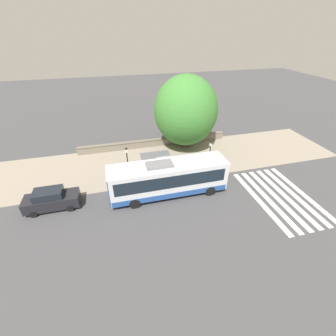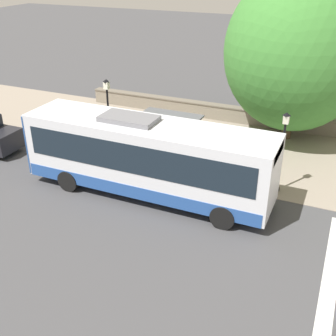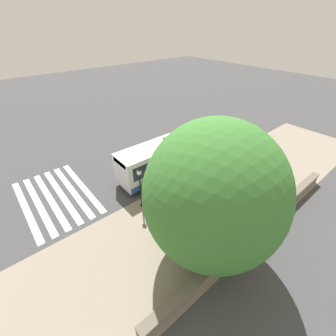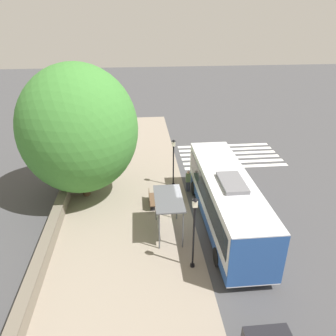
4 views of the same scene
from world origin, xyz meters
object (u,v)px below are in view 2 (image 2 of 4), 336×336
Objects in this scene: bus_shelter at (171,123)px; pedestrian at (253,177)px; bus at (147,156)px; shade_tree at (297,52)px; street_lamp_near at (108,113)px; bench at (233,156)px; street_lamp_far at (283,146)px.

bus_shelter is 1.85× the size of pedestrian.
pedestrian is (-1.63, 4.37, -0.87)m from bus.
pedestrian is 0.18× the size of shade_tree.
pedestrian is 8.42m from shade_tree.
bus is 2.61× the size of street_lamp_near.
street_lamp_near is 10.59m from shade_tree.
shade_tree is (-9.02, 4.58, 3.16)m from bus.
street_lamp_near is (1.85, -6.15, 2.03)m from bench.
shade_tree reaches higher than bus_shelter.
bus_shelter is (-3.69, -0.46, 0.18)m from bus.
street_lamp_far is at bearing 136.46° from pedestrian.
pedestrian is (2.06, 4.83, -1.05)m from bus_shelter.
pedestrian is 0.96× the size of bench.
bus reaches higher than pedestrian.
bus_shelter is at bearing -100.56° from street_lamp_far.
street_lamp_near is 1.12× the size of street_lamp_far.
shade_tree is (-6.41, -0.72, 2.76)m from street_lamp_far.
bench is 0.41× the size of street_lamp_near.
shade_tree is at bearing 153.09° from bus.
bench is 3.63m from street_lamp_far.
bus_shelter is at bearing -76.93° from bench.
bus_shelter is 1.77× the size of bench.
street_lamp_far is 7.01m from shade_tree.
street_lamp_near is at bearing -126.76° from bus.
pedestrian is at bearing 110.48° from bus.
street_lamp_near is (-0.95, -7.81, 1.53)m from pedestrian.
shade_tree reaches higher than street_lamp_far.
bus_shelter is 3.60m from bench.
street_lamp_near reaches higher than street_lamp_far.
street_lamp_near is at bearing -69.58° from bus_shelter.
shade_tree is (-7.39, 0.21, 4.03)m from pedestrian.
pedestrian is at bearing 83.10° from street_lamp_near.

